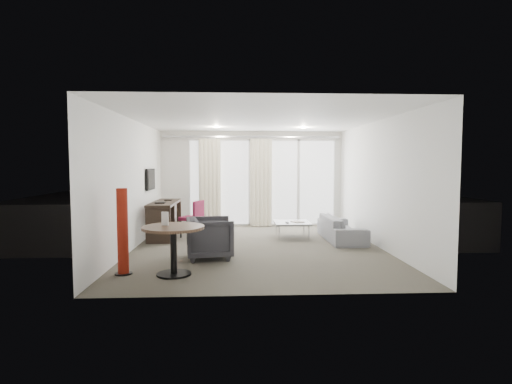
{
  "coord_description": "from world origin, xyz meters",
  "views": [
    {
      "loc": [
        -0.43,
        -8.07,
        1.71
      ],
      "look_at": [
        0.0,
        0.6,
        1.1
      ],
      "focal_mm": 28.0,
      "sensor_mm": 36.0,
      "label": 1
    }
  ],
  "objects_px": {
    "desk_chair": "(191,219)",
    "sofa": "(341,228)",
    "red_lamp": "(123,232)",
    "coffee_table": "(292,230)",
    "rattan_chair_a": "(272,205)",
    "desk": "(165,219)",
    "round_table": "(174,251)",
    "rattan_chair_b": "(316,203)",
    "tub_armchair": "(210,238)"
  },
  "relations": [
    {
      "from": "desk",
      "to": "desk_chair",
      "type": "height_order",
      "value": "desk_chair"
    },
    {
      "from": "tub_armchair",
      "to": "coffee_table",
      "type": "bearing_deg",
      "value": -50.74
    },
    {
      "from": "red_lamp",
      "to": "sofa",
      "type": "height_order",
      "value": "red_lamp"
    },
    {
      "from": "round_table",
      "to": "coffee_table",
      "type": "distance_m",
      "value": 3.79
    },
    {
      "from": "rattan_chair_b",
      "to": "red_lamp",
      "type": "bearing_deg",
      "value": -130.16
    },
    {
      "from": "red_lamp",
      "to": "coffee_table",
      "type": "relative_size",
      "value": 1.64
    },
    {
      "from": "rattan_chair_b",
      "to": "coffee_table",
      "type": "bearing_deg",
      "value": -116.45
    },
    {
      "from": "sofa",
      "to": "rattan_chair_b",
      "type": "bearing_deg",
      "value": -3.42
    },
    {
      "from": "desk",
      "to": "rattan_chair_a",
      "type": "distance_m",
      "value": 4.42
    },
    {
      "from": "desk",
      "to": "tub_armchair",
      "type": "distance_m",
      "value": 2.48
    },
    {
      "from": "coffee_table",
      "to": "rattan_chair_a",
      "type": "height_order",
      "value": "rattan_chair_a"
    },
    {
      "from": "tub_armchair",
      "to": "coffee_table",
      "type": "xyz_separation_m",
      "value": [
        1.77,
        1.94,
        -0.19
      ]
    },
    {
      "from": "desk",
      "to": "coffee_table",
      "type": "bearing_deg",
      "value": -4.54
    },
    {
      "from": "round_table",
      "to": "tub_armchair",
      "type": "distance_m",
      "value": 1.2
    },
    {
      "from": "round_table",
      "to": "sofa",
      "type": "height_order",
      "value": "round_table"
    },
    {
      "from": "sofa",
      "to": "coffee_table",
      "type": "bearing_deg",
      "value": 72.7
    },
    {
      "from": "desk_chair",
      "to": "sofa",
      "type": "bearing_deg",
      "value": 15.54
    },
    {
      "from": "desk_chair",
      "to": "round_table",
      "type": "relative_size",
      "value": 0.91
    },
    {
      "from": "desk_chair",
      "to": "rattan_chair_a",
      "type": "height_order",
      "value": "desk_chair"
    },
    {
      "from": "round_table",
      "to": "rattan_chair_a",
      "type": "bearing_deg",
      "value": 72.5
    },
    {
      "from": "desk",
      "to": "tub_armchair",
      "type": "relative_size",
      "value": 2.15
    },
    {
      "from": "sofa",
      "to": "red_lamp",
      "type": "bearing_deg",
      "value": 122.4
    },
    {
      "from": "round_table",
      "to": "rattan_chair_b",
      "type": "height_order",
      "value": "rattan_chair_b"
    },
    {
      "from": "round_table",
      "to": "red_lamp",
      "type": "height_order",
      "value": "red_lamp"
    },
    {
      "from": "rattan_chair_a",
      "to": "rattan_chair_b",
      "type": "height_order",
      "value": "rattan_chair_b"
    },
    {
      "from": "round_table",
      "to": "coffee_table",
      "type": "xyz_separation_m",
      "value": [
        2.26,
        3.04,
        -0.2
      ]
    },
    {
      "from": "desk_chair",
      "to": "rattan_chair_b",
      "type": "distance_m",
      "value": 5.05
    },
    {
      "from": "desk_chair",
      "to": "sofa",
      "type": "distance_m",
      "value": 3.46
    },
    {
      "from": "desk",
      "to": "round_table",
      "type": "distance_m",
      "value": 3.35
    },
    {
      "from": "rattan_chair_b",
      "to": "sofa",
      "type": "bearing_deg",
      "value": -100.24
    },
    {
      "from": "red_lamp",
      "to": "rattan_chair_b",
      "type": "bearing_deg",
      "value": 56.66
    },
    {
      "from": "tub_armchair",
      "to": "rattan_chair_a",
      "type": "distance_m",
      "value": 5.81
    },
    {
      "from": "rattan_chair_b",
      "to": "round_table",
      "type": "bearing_deg",
      "value": -124.81
    },
    {
      "from": "tub_armchair",
      "to": "rattan_chair_a",
      "type": "bearing_deg",
      "value": -24.5
    },
    {
      "from": "rattan_chair_a",
      "to": "round_table",
      "type": "bearing_deg",
      "value": -122.22
    },
    {
      "from": "sofa",
      "to": "rattan_chair_a",
      "type": "xyz_separation_m",
      "value": [
        -1.22,
        3.97,
        0.12
      ]
    },
    {
      "from": "red_lamp",
      "to": "rattan_chair_a",
      "type": "distance_m",
      "value": 7.2
    },
    {
      "from": "coffee_table",
      "to": "sofa",
      "type": "relative_size",
      "value": 0.44
    },
    {
      "from": "tub_armchair",
      "to": "desk",
      "type": "bearing_deg",
      "value": 20.5
    },
    {
      "from": "desk_chair",
      "to": "round_table",
      "type": "distance_m",
      "value": 3.23
    },
    {
      "from": "desk",
      "to": "rattan_chair_b",
      "type": "bearing_deg",
      "value": 38.82
    },
    {
      "from": "desk",
      "to": "sofa",
      "type": "relative_size",
      "value": 0.95
    },
    {
      "from": "sofa",
      "to": "rattan_chair_a",
      "type": "bearing_deg",
      "value": 17.13
    },
    {
      "from": "tub_armchair",
      "to": "coffee_table",
      "type": "height_order",
      "value": "tub_armchair"
    },
    {
      "from": "rattan_chair_b",
      "to": "rattan_chair_a",
      "type": "bearing_deg",
      "value": 174.77
    },
    {
      "from": "desk",
      "to": "round_table",
      "type": "relative_size",
      "value": 1.85
    },
    {
      "from": "desk",
      "to": "red_lamp",
      "type": "distance_m",
      "value": 3.2
    },
    {
      "from": "round_table",
      "to": "rattan_chair_b",
      "type": "xyz_separation_m",
      "value": [
        3.57,
        6.72,
        0.05
      ]
    },
    {
      "from": "tub_armchair",
      "to": "rattan_chair_b",
      "type": "relative_size",
      "value": 0.96
    },
    {
      "from": "coffee_table",
      "to": "sofa",
      "type": "distance_m",
      "value": 1.13
    }
  ]
}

